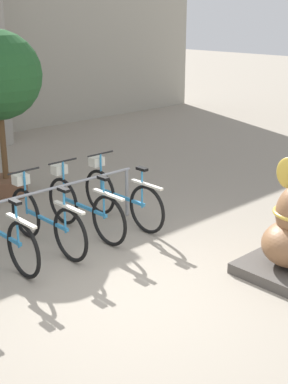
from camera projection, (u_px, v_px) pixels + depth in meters
name	position (u px, v px, depth m)	size (l,w,h in m)	color
ground_plane	(137.00, 296.00, 5.99)	(60.00, 60.00, 0.00)	gray
bicycle_4	(45.00, 219.00, 7.10)	(0.48, 1.78, 0.99)	black
bicycle_5	(83.00, 206.00, 7.56)	(0.48, 1.78, 0.99)	black
bicycle_6	(121.00, 196.00, 7.96)	(0.48, 1.78, 0.99)	black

